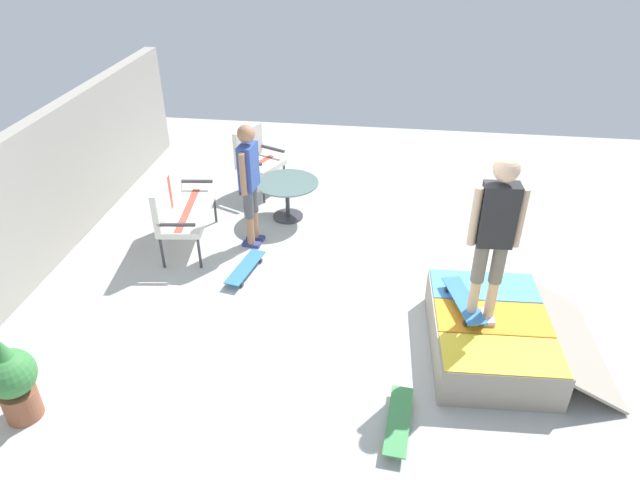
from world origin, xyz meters
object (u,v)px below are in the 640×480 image
at_px(skate_ramp, 492,334).
at_px(patio_chair_near_house, 255,155).
at_px(patio_bench, 178,203).
at_px(patio_table, 287,192).
at_px(skateboard_by_bench, 245,268).
at_px(skateboard_spare, 399,421).
at_px(skateboard_on_ramp, 464,300).
at_px(person_watching, 249,178).
at_px(person_skater, 495,230).
at_px(potted_plant, 12,378).

bearing_deg(skate_ramp, patio_chair_near_house, 44.49).
xyz_separation_m(patio_bench, patio_table, (0.90, -1.28, -0.21)).
xyz_separation_m(skateboard_by_bench, skateboard_spare, (-2.17, -1.94, 0.00)).
bearing_deg(patio_bench, skateboard_on_ramp, -112.70).
bearing_deg(patio_table, skate_ramp, -134.00).
bearing_deg(person_watching, skateboard_by_bench, -174.38).
bearing_deg(person_skater, patio_bench, 65.92).
distance_m(person_skater, skateboard_by_bench, 3.22).
bearing_deg(patio_bench, potted_plant, 171.96).
height_order(patio_chair_near_house, person_skater, person_skater).
bearing_deg(patio_chair_near_house, potted_plant, 167.49).
distance_m(patio_chair_near_house, person_skater, 4.64).
xyz_separation_m(person_watching, person_skater, (-1.80, -2.77, 0.50)).
relative_size(patio_chair_near_house, skateboard_spare, 1.25).
relative_size(person_watching, skateboard_spare, 2.06).
relative_size(skate_ramp, person_skater, 1.03).
height_order(patio_bench, skateboard_on_ramp, patio_bench).
bearing_deg(skateboard_spare, skateboard_by_bench, 41.83).
bearing_deg(patio_table, potted_plant, 156.73).
relative_size(patio_bench, skateboard_spare, 1.61).
distance_m(skateboard_spare, potted_plant, 3.42).
xyz_separation_m(patio_chair_near_house, person_skater, (-3.36, -3.08, 0.86)).
height_order(skateboard_by_bench, skateboard_on_ramp, skateboard_on_ramp).
bearing_deg(skateboard_spare, potted_plant, 95.35).
bearing_deg(skateboard_on_ramp, skate_ramp, -110.91).
height_order(person_skater, potted_plant, person_skater).
relative_size(person_watching, skateboard_by_bench, 2.04).
relative_size(patio_chair_near_house, skateboard_on_ramp, 1.24).
relative_size(patio_table, skateboard_by_bench, 1.09).
bearing_deg(skate_ramp, skateboard_on_ramp, 69.09).
distance_m(patio_bench, skateboard_on_ramp, 3.86).
height_order(skate_ramp, skateboard_by_bench, skate_ramp).
bearing_deg(potted_plant, skateboard_spare, -84.65).
bearing_deg(person_watching, patio_table, -23.83).
distance_m(skate_ramp, person_skater, 1.27).
height_order(skate_ramp, patio_chair_near_house, patio_chair_near_house).
bearing_deg(skateboard_by_bench, potted_plant, 149.84).
bearing_deg(patio_bench, skateboard_by_bench, -120.10).
height_order(patio_table, person_skater, person_skater).
bearing_deg(potted_plant, skate_ramp, -71.30).
distance_m(patio_bench, skateboard_spare, 4.07).
height_order(patio_chair_near_house, skateboard_spare, patio_chair_near_house).
distance_m(patio_table, potted_plant, 4.33).
distance_m(patio_table, skateboard_by_bench, 1.55).
bearing_deg(person_watching, skateboard_spare, -145.20).
relative_size(patio_table, person_skater, 0.51).
relative_size(skate_ramp, person_watching, 1.08).
bearing_deg(potted_plant, skateboard_by_bench, -30.16).
relative_size(patio_chair_near_house, person_watching, 0.61).
distance_m(skateboard_by_bench, skateboard_on_ramp, 2.74).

